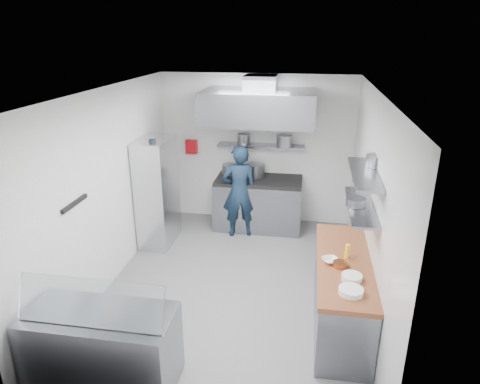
% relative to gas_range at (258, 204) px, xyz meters
% --- Properties ---
extents(floor, '(5.00, 5.00, 0.00)m').
position_rel_gas_range_xyz_m(floor, '(-0.10, -2.10, -0.45)').
color(floor, '#58585A').
rests_on(floor, ground).
extents(ceiling, '(5.00, 5.00, 0.00)m').
position_rel_gas_range_xyz_m(ceiling, '(-0.10, -2.10, 2.35)').
color(ceiling, silver).
rests_on(ceiling, wall_back).
extents(wall_back, '(3.60, 2.80, 0.02)m').
position_rel_gas_range_xyz_m(wall_back, '(-0.10, 0.40, 0.95)').
color(wall_back, white).
rests_on(wall_back, floor).
extents(wall_front, '(3.60, 2.80, 0.02)m').
position_rel_gas_range_xyz_m(wall_front, '(-0.10, -4.60, 0.95)').
color(wall_front, white).
rests_on(wall_front, floor).
extents(wall_left, '(2.80, 5.00, 0.02)m').
position_rel_gas_range_xyz_m(wall_left, '(-1.90, -2.10, 0.95)').
color(wall_left, white).
rests_on(wall_left, floor).
extents(wall_right, '(2.80, 5.00, 0.02)m').
position_rel_gas_range_xyz_m(wall_right, '(1.70, -2.10, 0.95)').
color(wall_right, white).
rests_on(wall_right, floor).
extents(gas_range, '(1.60, 0.80, 0.90)m').
position_rel_gas_range_xyz_m(gas_range, '(0.00, 0.00, 0.00)').
color(gas_range, gray).
rests_on(gas_range, floor).
extents(cooktop, '(1.57, 0.78, 0.06)m').
position_rel_gas_range_xyz_m(cooktop, '(0.00, 0.00, 0.48)').
color(cooktop, black).
rests_on(cooktop, gas_range).
extents(stock_pot_left, '(0.26, 0.26, 0.20)m').
position_rel_gas_range_xyz_m(stock_pot_left, '(-0.59, 0.17, 0.61)').
color(stock_pot_left, slate).
rests_on(stock_pot_left, cooktop).
extents(stock_pot_mid, '(0.35, 0.35, 0.24)m').
position_rel_gas_range_xyz_m(stock_pot_mid, '(-0.08, 0.12, 0.63)').
color(stock_pot_mid, slate).
rests_on(stock_pot_mid, cooktop).
extents(over_range_shelf, '(1.60, 0.30, 0.04)m').
position_rel_gas_range_xyz_m(over_range_shelf, '(0.00, 0.24, 1.07)').
color(over_range_shelf, gray).
rests_on(over_range_shelf, wall_back).
extents(shelf_pot_a, '(0.23, 0.23, 0.18)m').
position_rel_gas_range_xyz_m(shelf_pot_a, '(-0.33, 0.29, 1.18)').
color(shelf_pot_a, slate).
rests_on(shelf_pot_a, over_range_shelf).
extents(shelf_pot_b, '(0.29, 0.29, 0.22)m').
position_rel_gas_range_xyz_m(shelf_pot_b, '(0.44, 0.14, 1.20)').
color(shelf_pot_b, slate).
rests_on(shelf_pot_b, over_range_shelf).
extents(extractor_hood, '(1.90, 1.15, 0.55)m').
position_rel_gas_range_xyz_m(extractor_hood, '(0.00, -0.18, 1.85)').
color(extractor_hood, gray).
rests_on(extractor_hood, wall_back).
extents(hood_duct, '(0.55, 0.55, 0.24)m').
position_rel_gas_range_xyz_m(hood_duct, '(0.00, 0.05, 2.23)').
color(hood_duct, slate).
rests_on(hood_duct, extractor_hood).
extents(red_firebox, '(0.22, 0.10, 0.26)m').
position_rel_gas_range_xyz_m(red_firebox, '(-1.35, 0.34, 0.97)').
color(red_firebox, red).
rests_on(red_firebox, wall_back).
extents(chef, '(0.70, 0.56, 1.68)m').
position_rel_gas_range_xyz_m(chef, '(-0.30, -0.40, 0.39)').
color(chef, '#112134').
rests_on(chef, floor).
extents(wire_rack, '(0.50, 0.90, 1.85)m').
position_rel_gas_range_xyz_m(wire_rack, '(-1.63, -0.89, 0.48)').
color(wire_rack, silver).
rests_on(wire_rack, floor).
extents(rack_bin_a, '(0.16, 0.20, 0.18)m').
position_rel_gas_range_xyz_m(rack_bin_a, '(-1.63, -1.13, 0.35)').
color(rack_bin_a, white).
rests_on(rack_bin_a, wire_rack).
extents(rack_bin_b, '(0.13, 0.16, 0.15)m').
position_rel_gas_range_xyz_m(rack_bin_b, '(-1.63, -0.65, 0.85)').
color(rack_bin_b, yellow).
rests_on(rack_bin_b, wire_rack).
extents(rack_jar, '(0.11, 0.11, 0.18)m').
position_rel_gas_range_xyz_m(rack_jar, '(-1.58, -1.07, 1.35)').
color(rack_jar, black).
rests_on(rack_jar, wire_rack).
extents(knife_strip, '(0.04, 0.55, 0.05)m').
position_rel_gas_range_xyz_m(knife_strip, '(-1.88, -3.00, 1.10)').
color(knife_strip, black).
rests_on(knife_strip, wall_left).
extents(prep_counter_base, '(0.62, 2.00, 0.84)m').
position_rel_gas_range_xyz_m(prep_counter_base, '(1.38, -2.70, -0.03)').
color(prep_counter_base, gray).
rests_on(prep_counter_base, floor).
extents(prep_counter_top, '(0.65, 2.04, 0.06)m').
position_rel_gas_range_xyz_m(prep_counter_top, '(1.38, -2.70, 0.42)').
color(prep_counter_top, brown).
rests_on(prep_counter_top, prep_counter_base).
extents(plate_stack_a, '(0.26, 0.26, 0.06)m').
position_rel_gas_range_xyz_m(plate_stack_a, '(1.40, -3.40, 0.48)').
color(plate_stack_a, white).
rests_on(plate_stack_a, prep_counter_top).
extents(plate_stack_b, '(0.23, 0.23, 0.06)m').
position_rel_gas_range_xyz_m(plate_stack_b, '(1.43, -3.12, 0.48)').
color(plate_stack_b, white).
rests_on(plate_stack_b, prep_counter_top).
extents(copper_pan, '(0.17, 0.17, 0.06)m').
position_rel_gas_range_xyz_m(copper_pan, '(1.32, -2.85, 0.48)').
color(copper_pan, '#BB6434').
rests_on(copper_pan, prep_counter_top).
extents(squeeze_bottle, '(0.06, 0.06, 0.18)m').
position_rel_gas_range_xyz_m(squeeze_bottle, '(1.41, -2.62, 0.54)').
color(squeeze_bottle, yellow).
rests_on(squeeze_bottle, prep_counter_top).
extents(mixing_bowl, '(0.26, 0.26, 0.05)m').
position_rel_gas_range_xyz_m(mixing_bowl, '(1.21, -2.76, 0.47)').
color(mixing_bowl, white).
rests_on(mixing_bowl, prep_counter_top).
extents(wall_shelf_lower, '(0.30, 1.30, 0.04)m').
position_rel_gas_range_xyz_m(wall_shelf_lower, '(1.54, -2.40, 1.05)').
color(wall_shelf_lower, gray).
rests_on(wall_shelf_lower, wall_right).
extents(wall_shelf_upper, '(0.30, 1.30, 0.04)m').
position_rel_gas_range_xyz_m(wall_shelf_upper, '(1.54, -2.40, 1.47)').
color(wall_shelf_upper, gray).
rests_on(wall_shelf_upper, wall_right).
extents(shelf_pot_c, '(0.24, 0.24, 0.10)m').
position_rel_gas_range_xyz_m(shelf_pot_c, '(1.47, -2.44, 1.12)').
color(shelf_pot_c, slate).
rests_on(shelf_pot_c, wall_shelf_lower).
extents(shelf_pot_d, '(0.27, 0.27, 0.14)m').
position_rel_gas_range_xyz_m(shelf_pot_d, '(1.71, -2.14, 1.56)').
color(shelf_pot_d, slate).
rests_on(shelf_pot_d, wall_shelf_upper).
extents(display_case, '(1.50, 0.70, 0.85)m').
position_rel_gas_range_xyz_m(display_case, '(-1.10, -4.10, -0.03)').
color(display_case, gray).
rests_on(display_case, floor).
extents(display_glass, '(1.47, 0.19, 0.42)m').
position_rel_gas_range_xyz_m(display_glass, '(-1.10, -4.22, 0.62)').
color(display_glass, silver).
rests_on(display_glass, display_case).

